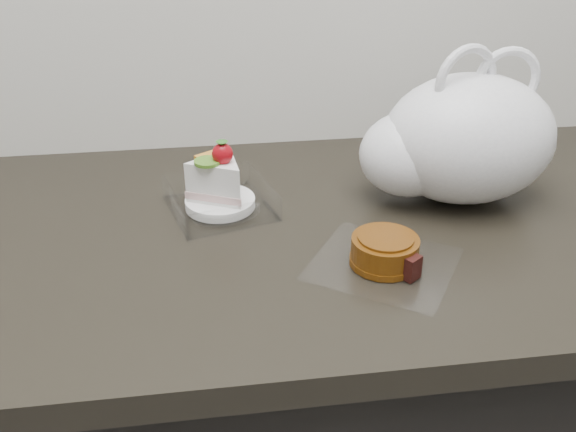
% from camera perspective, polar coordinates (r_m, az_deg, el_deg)
% --- Properties ---
extents(cake_tray, '(0.18, 0.18, 0.11)m').
position_cam_1_polar(cake_tray, '(0.96, -6.10, 2.21)').
color(cake_tray, white).
rests_on(cake_tray, counter).
extents(mooncake_wrap, '(0.24, 0.23, 0.04)m').
position_cam_1_polar(mooncake_wrap, '(0.84, 8.65, -3.34)').
color(mooncake_wrap, white).
rests_on(mooncake_wrap, counter).
extents(plastic_bag, '(0.32, 0.24, 0.24)m').
position_cam_1_polar(plastic_bag, '(1.00, 14.77, 6.50)').
color(plastic_bag, white).
rests_on(plastic_bag, counter).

